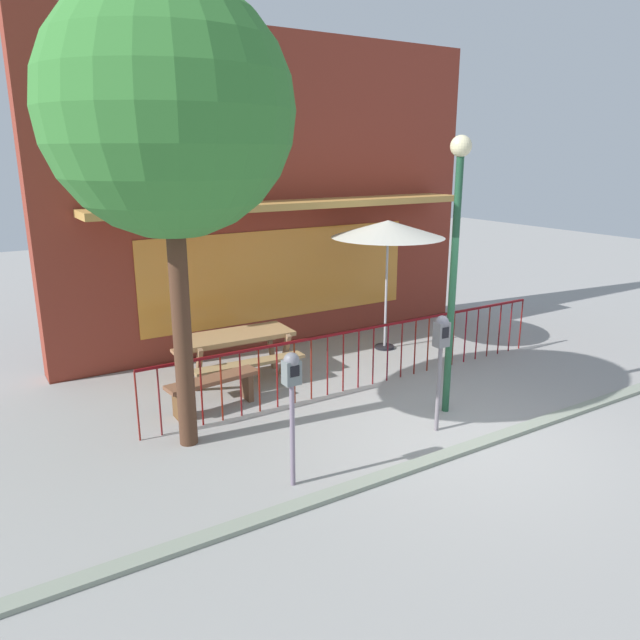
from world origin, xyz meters
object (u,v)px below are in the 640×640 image
(parking_meter_near, at_px, (441,343))
(parking_meter_far, at_px, (292,384))
(patio_umbrella, at_px, (388,230))
(patio_bench, at_px, (214,386))
(street_lamp, at_px, (456,237))
(picnic_table_left, at_px, (236,343))
(street_tree, at_px, (168,112))

(parking_meter_near, xyz_separation_m, parking_meter_far, (-2.30, -0.18, -0.02))
(patio_umbrella, relative_size, patio_bench, 1.69)
(patio_umbrella, xyz_separation_m, patio_bench, (-3.82, -0.93, -1.89))
(parking_meter_near, height_order, street_lamp, street_lamp)
(patio_umbrella, distance_m, parking_meter_far, 5.22)
(parking_meter_near, bearing_deg, patio_bench, 135.29)
(picnic_table_left, height_order, street_lamp, street_lamp)
(patio_bench, relative_size, street_lamp, 0.38)
(patio_bench, xyz_separation_m, parking_meter_near, (2.25, -2.23, 0.87))
(picnic_table_left, distance_m, parking_meter_near, 3.53)
(picnic_table_left, xyz_separation_m, patio_umbrella, (3.04, 0.00, 1.63))
(street_lamp, bearing_deg, patio_bench, 146.97)
(street_tree, distance_m, street_lamp, 3.93)
(street_lamp, bearing_deg, parking_meter_far, -168.22)
(street_tree, bearing_deg, picnic_table_left, 50.04)
(patio_bench, distance_m, parking_meter_far, 2.56)
(parking_meter_near, relative_size, street_lamp, 0.42)
(patio_bench, relative_size, street_tree, 0.26)
(picnic_table_left, xyz_separation_m, street_lamp, (2.01, -2.75, 1.89))
(street_lamp, bearing_deg, patio_umbrella, 69.53)
(patio_bench, bearing_deg, patio_umbrella, 13.64)
(patio_umbrella, bearing_deg, parking_meter_near, -116.47)
(picnic_table_left, bearing_deg, patio_umbrella, 0.00)
(patio_bench, relative_size, parking_meter_far, 0.92)
(patio_umbrella, height_order, parking_meter_near, patio_umbrella)
(parking_meter_near, bearing_deg, street_tree, 154.57)
(picnic_table_left, relative_size, street_tree, 0.34)
(street_lamp, bearing_deg, street_tree, 164.17)
(street_tree, relative_size, street_lamp, 1.43)
(patio_umbrella, height_order, street_lamp, street_lamp)
(patio_bench, bearing_deg, street_lamp, -33.03)
(patio_umbrella, height_order, parking_meter_far, patio_umbrella)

